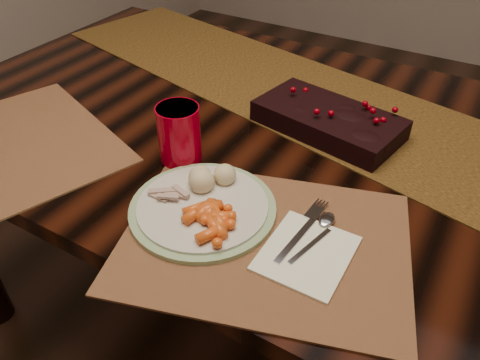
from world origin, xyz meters
The scene contains 14 objects.
floor centered at (0.00, 0.00, 0.00)m, with size 5.00×5.00×0.00m, color black.
dining_table centered at (0.00, 0.00, 0.38)m, with size 1.80×1.00×0.75m, color black.
table_runner centered at (0.05, 0.15, 0.75)m, with size 1.83×0.38×0.00m, color #593605.
centerpiece centered at (0.07, 0.05, 0.79)m, with size 0.32×0.17×0.06m, color black, non-canonical shape.
placemat_main centered at (0.11, -0.33, 0.75)m, with size 0.48×0.35×0.00m, color #9B5936.
placemat_second centered at (-0.49, -0.33, 0.75)m, with size 0.45×0.33×0.00m, color brown.
dinner_plate centered at (-0.02, -0.33, 0.76)m, with size 0.27×0.27×0.01m, color beige.
baby_carrots centered at (0.00, -0.36, 0.78)m, with size 0.10×0.08×0.02m, color #EA5717, non-canonical shape.
mashed_potatoes centered at (-0.05, -0.26, 0.79)m, with size 0.09×0.08×0.05m, color tan, non-canonical shape.
turkey_shreds centered at (-0.08, -0.34, 0.78)m, with size 0.08×0.06×0.02m, color tan, non-canonical shape.
napkin centered at (0.19, -0.33, 0.76)m, with size 0.14×0.16×0.01m, color white.
fork centered at (0.16, -0.29, 0.76)m, with size 0.02×0.16×0.00m, color silver, non-canonical shape.
spoon centered at (0.19, -0.29, 0.76)m, with size 0.03×0.13×0.00m, color silver, non-canonical shape.
red_cup centered at (-0.15, -0.21, 0.81)m, with size 0.09×0.09×0.12m, color #AC0017.
Camera 1 is at (0.36, -0.84, 1.32)m, focal length 35.00 mm.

